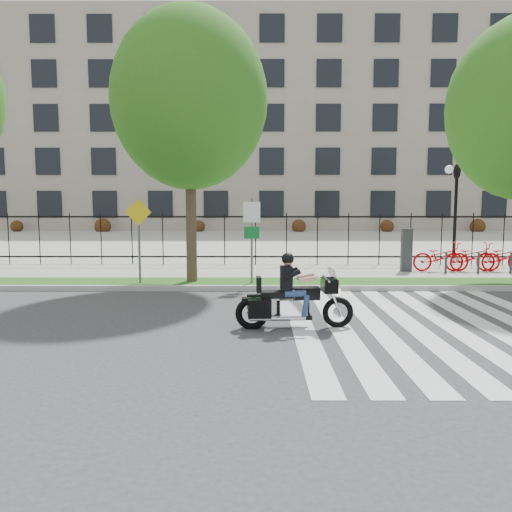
{
  "coord_description": "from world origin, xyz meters",
  "views": [
    {
      "loc": [
        1.3,
        -10.08,
        2.47
      ],
      "look_at": [
        1.24,
        3.0,
        1.12
      ],
      "focal_mm": 35.0,
      "sensor_mm": 36.0,
      "label": 1
    }
  ],
  "objects": [
    {
      "name": "office_building",
      "position": [
        0.0,
        44.92,
        9.97
      ],
      "size": [
        60.0,
        21.9,
        20.15
      ],
      "color": "gray",
      "rests_on": "ground"
    },
    {
      "name": "curb",
      "position": [
        0.0,
        4.1,
        0.07
      ],
      "size": [
        60.0,
        0.2,
        0.15
      ],
      "primitive_type": "cube",
      "color": "#9E9C94",
      "rests_on": "ground"
    },
    {
      "name": "plaza",
      "position": [
        0.0,
        25.0,
        0.05
      ],
      "size": [
        80.0,
        34.0,
        0.1
      ],
      "primitive_type": "cube",
      "color": "gray",
      "rests_on": "ground"
    },
    {
      "name": "street_tree_1",
      "position": [
        -0.72,
        4.95,
        5.53
      ],
      "size": [
        4.59,
        4.59,
        8.03
      ],
      "color": "#37271E",
      "rests_on": "grass_verge"
    },
    {
      "name": "ground",
      "position": [
        0.0,
        0.0,
        0.0
      ],
      "size": [
        120.0,
        120.0,
        0.0
      ],
      "primitive_type": "plane",
      "color": "#313134",
      "rests_on": "ground"
    },
    {
      "name": "iron_fence",
      "position": [
        0.0,
        9.2,
        1.15
      ],
      "size": [
        30.0,
        0.06,
        2.0
      ],
      "primitive_type": null,
      "color": "black",
      "rests_on": "sidewalk"
    },
    {
      "name": "sign_pole_warning",
      "position": [
        -2.22,
        4.58,
        1.74
      ],
      "size": [
        0.78,
        0.09,
        2.49
      ],
      "color": "#59595B",
      "rests_on": "grass_verge"
    },
    {
      "name": "crosswalk_stripes",
      "position": [
        4.83,
        0.0,
        0.01
      ],
      "size": [
        5.7,
        8.0,
        0.01
      ],
      "primitive_type": null,
      "color": "silver",
      "rests_on": "ground"
    },
    {
      "name": "sign_pole_regulatory",
      "position": [
        1.11,
        4.58,
        1.74
      ],
      "size": [
        0.5,
        0.09,
        2.5
      ],
      "color": "#59595B",
      "rests_on": "grass_verge"
    },
    {
      "name": "grass_verge",
      "position": [
        0.0,
        4.95,
        0.07
      ],
      "size": [
        60.0,
        1.5,
        0.15
      ],
      "primitive_type": "cube",
      "color": "#1C5715",
      "rests_on": "ground"
    },
    {
      "name": "lamp_post_right",
      "position": [
        10.0,
        12.0,
        3.21
      ],
      "size": [
        1.06,
        0.7,
        4.25
      ],
      "color": "black",
      "rests_on": "ground"
    },
    {
      "name": "sidewalk",
      "position": [
        0.0,
        7.45,
        0.07
      ],
      "size": [
        60.0,
        3.5,
        0.15
      ],
      "primitive_type": "cube",
      "color": "gray",
      "rests_on": "ground"
    },
    {
      "name": "motorcycle_rider",
      "position": [
        2.02,
        -0.26,
        0.61
      ],
      "size": [
        2.38,
        0.72,
        1.84
      ],
      "color": "black",
      "rests_on": "ground"
    }
  ]
}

